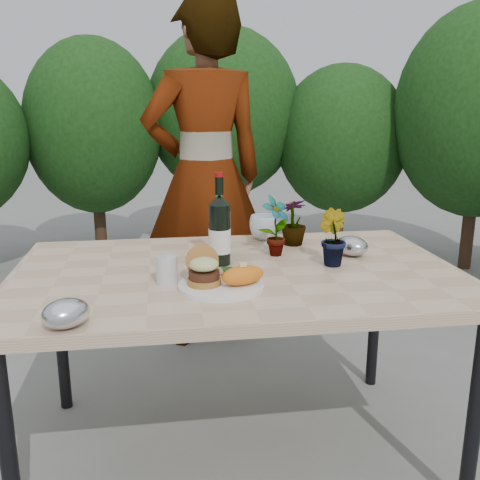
{
  "coord_description": "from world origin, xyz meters",
  "views": [
    {
      "loc": [
        -0.25,
        -1.82,
        1.34
      ],
      "look_at": [
        0.0,
        -0.08,
        0.88
      ],
      "focal_mm": 40.0,
      "sensor_mm": 36.0,
      "label": 1
    }
  ],
  "objects": [
    {
      "name": "foil_packet_right",
      "position": [
        0.47,
        0.11,
        0.79
      ],
      "size": [
        0.17,
        0.17,
        0.08
      ],
      "primitive_type": "ellipsoid",
      "rotation": [
        0.0,
        0.0,
        2.22
      ],
      "color": "#B3B5BA",
      "rests_on": "patio_table"
    },
    {
      "name": "shrub_hedge",
      "position": [
        0.43,
        1.69,
        1.09
      ],
      "size": [
        6.79,
        5.03,
        2.08
      ],
      "color": "#382316",
      "rests_on": "ground"
    },
    {
      "name": "person",
      "position": [
        -0.02,
        1.07,
        0.94
      ],
      "size": [
        0.77,
        0.59,
        1.88
      ],
      "primitive_type": "imported",
      "rotation": [
        0.0,
        0.0,
        3.36
      ],
      "color": "#9B624D",
      "rests_on": "ground"
    },
    {
      "name": "burger_stack",
      "position": [
        -0.13,
        -0.17,
        0.81
      ],
      "size": [
        0.11,
        0.16,
        0.11
      ],
      "color": "#B7722D",
      "rests_on": "dinner_plate"
    },
    {
      "name": "patio_table",
      "position": [
        0.0,
        0.0,
        0.69
      ],
      "size": [
        1.6,
        1.0,
        0.75
      ],
      "color": "#D0AD8B",
      "rests_on": "ground"
    },
    {
      "name": "blue_bowl",
      "position": [
        0.18,
        0.41,
        0.8
      ],
      "size": [
        0.15,
        0.15,
        0.11
      ],
      "primitive_type": "imported",
      "rotation": [
        0.0,
        0.0,
        0.1
      ],
      "color": "silver",
      "rests_on": "patio_table"
    },
    {
      "name": "sweet_potato",
      "position": [
        -0.01,
        -0.21,
        0.8
      ],
      "size": [
        0.17,
        0.12,
        0.06
      ],
      "primitive_type": "ellipsoid",
      "rotation": [
        0.0,
        0.0,
        0.35
      ],
      "color": "orange",
      "rests_on": "dinner_plate"
    },
    {
      "name": "seedling_mid",
      "position": [
        0.35,
        0.01,
        0.85
      ],
      "size": [
        0.13,
        0.14,
        0.21
      ],
      "primitive_type": "imported",
      "rotation": [
        0.0,
        0.0,
        1.93
      ],
      "color": "#2C5E20",
      "rests_on": "patio_table"
    },
    {
      "name": "ground",
      "position": [
        0.0,
        0.0,
        0.0
      ],
      "size": [
        80.0,
        80.0,
        0.0
      ],
      "primitive_type": "plane",
      "color": "slate",
      "rests_on": "ground"
    },
    {
      "name": "seedling_left",
      "position": [
        0.17,
        0.15,
        0.87
      ],
      "size": [
        0.15,
        0.14,
        0.24
      ],
      "primitive_type": "imported",
      "rotation": [
        0.0,
        0.0,
        0.61
      ],
      "color": "#2B581E",
      "rests_on": "patio_table"
    },
    {
      "name": "wine_bottle",
      "position": [
        -0.05,
        0.08,
        0.88
      ],
      "size": [
        0.08,
        0.08,
        0.34
      ],
      "rotation": [
        0.0,
        0.0,
        -0.14
      ],
      "color": "black",
      "rests_on": "patio_table"
    },
    {
      "name": "dinner_plate",
      "position": [
        -0.08,
        -0.19,
        0.76
      ],
      "size": [
        0.28,
        0.28,
        0.01
      ],
      "primitive_type": "cylinder",
      "color": "white",
      "rests_on": "patio_table"
    },
    {
      "name": "plastic_cup",
      "position": [
        -0.25,
        -0.12,
        0.8
      ],
      "size": [
        0.07,
        0.07,
        0.09
      ],
      "primitive_type": "cylinder",
      "color": "silver",
      "rests_on": "patio_table"
    },
    {
      "name": "seedling_right",
      "position": [
        0.28,
        0.31,
        0.85
      ],
      "size": [
        0.14,
        0.14,
        0.2
      ],
      "primitive_type": "imported",
      "rotation": [
        0.0,
        0.0,
        3.46
      ],
      "color": "#23511B",
      "rests_on": "patio_table"
    },
    {
      "name": "sparkling_water",
      "position": [
        -0.04,
        0.18,
        0.85
      ],
      "size": [
        0.06,
        0.06,
        0.26
      ],
      "rotation": [
        0.0,
        0.0,
        -0.26
      ],
      "color": "#1A942C",
      "rests_on": "patio_table"
    },
    {
      "name": "foil_packet_left",
      "position": [
        -0.52,
        -0.44,
        0.79
      ],
      "size": [
        0.17,
        0.17,
        0.08
      ],
      "primitive_type": "ellipsoid",
      "rotation": [
        0.0,
        0.0,
        0.65
      ],
      "color": "silver",
      "rests_on": "patio_table"
    },
    {
      "name": "grilled_veg",
      "position": [
        -0.06,
        -0.1,
        0.78
      ],
      "size": [
        0.08,
        0.05,
        0.03
      ],
      "color": "olive",
      "rests_on": "dinner_plate"
    }
  ]
}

